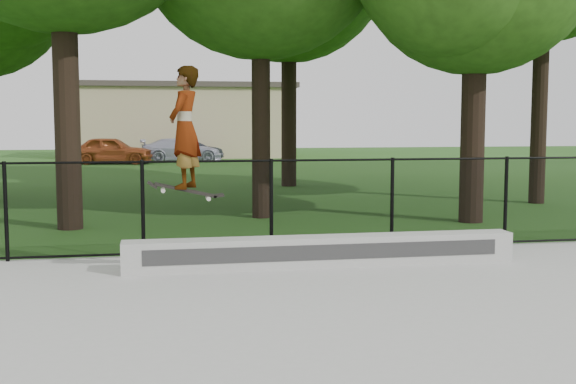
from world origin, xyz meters
The scene contains 7 objects.
grind_ledge centered at (-1.43, 4.70, 0.28)m, with size 5.70×0.40×0.44m, color #B3B2AD.
car_a centered at (-5.98, 31.33, 0.68)m, with size 1.61×3.97×1.36m, color brown.
car_b centered at (-1.94, 33.77, 0.54)m, with size 1.14×2.96×1.08m, color black.
car_c centered at (-2.53, 32.61, 0.61)m, with size 1.70×3.85×1.22m, color #A4A4BA.
skater_airborne centered at (-3.40, 4.42, 2.03)m, with size 0.83×0.70×1.81m.
chainlink_fence centered at (0.00, 5.90, 0.81)m, with size 16.06×0.06×1.50m.
distant_building centered at (-2.00, 38.00, 2.16)m, with size 12.40×6.40×4.30m.
Camera 1 is at (-3.77, -5.32, 2.17)m, focal length 45.00 mm.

